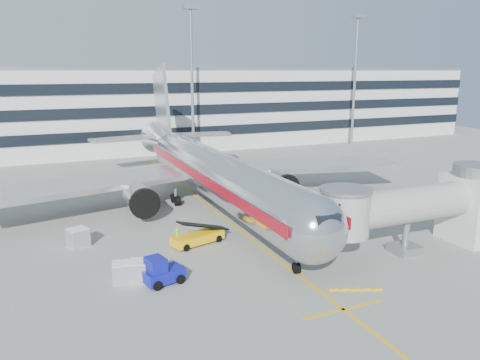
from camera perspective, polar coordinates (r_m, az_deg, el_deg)
name	(u,v)px	position (r m, az deg, el deg)	size (l,w,h in m)	color
ground	(252,239)	(42.97, 1.47, -7.24)	(180.00, 180.00, 0.00)	gray
lead_in_line	(214,210)	(51.73, -3.20, -3.68)	(0.25, 70.00, 0.01)	#E2A60B
stop_bar	(343,309)	(31.94, 12.47, -15.15)	(6.00, 0.25, 0.01)	#E2A60B
main_jet	(208,170)	(52.25, -3.91, 1.27)	(50.95, 48.70, 16.06)	silver
jet_bridge	(423,206)	(42.28, 21.46, -3.01)	(17.80, 4.50, 7.00)	silver
terminal	(130,108)	(96.24, -13.32, 8.56)	(150.00, 24.25, 15.60)	silver
light_mast_centre	(192,71)	(82.38, -5.90, 13.05)	(2.40, 1.20, 25.45)	gray
light_mast_east	(355,71)	(98.20, 13.87, 12.76)	(2.40, 1.20, 25.45)	gray
belt_loader	(198,237)	(41.80, -5.20, -6.91)	(5.11, 2.97, 2.39)	#F9B60A
baggage_tug	(161,272)	(34.63, -9.57, -11.01)	(3.08, 2.31, 2.10)	#0D1290
cargo_container_left	(139,271)	(35.45, -12.21, -10.78)	(1.92, 1.92, 1.55)	silver
cargo_container_right	(78,238)	(43.38, -19.14, -6.64)	(2.01, 2.01, 1.65)	silver
cargo_container_front	(122,272)	(35.59, -14.16, -10.85)	(1.59, 1.59, 1.48)	silver
ramp_worker	(178,237)	(41.50, -7.60, -6.92)	(0.59, 0.39, 1.62)	#97FF1A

